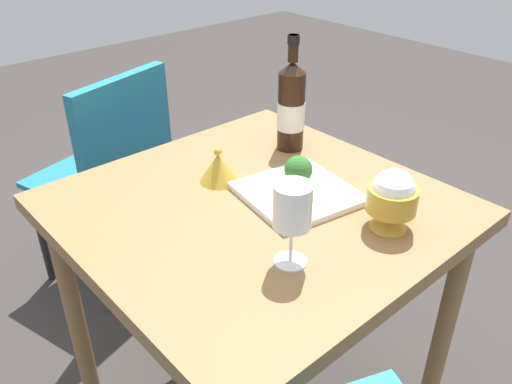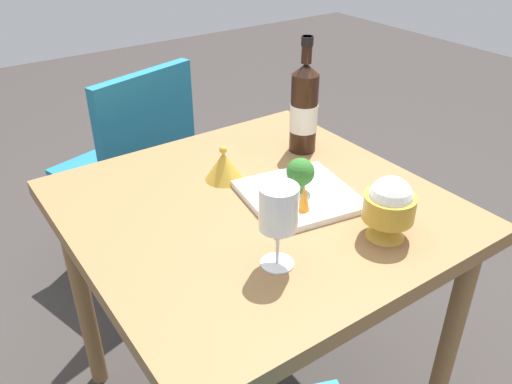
{
  "view_description": "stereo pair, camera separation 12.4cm",
  "coord_description": "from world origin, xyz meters",
  "views": [
    {
      "loc": [
        -0.8,
        0.71,
        1.38
      ],
      "look_at": [
        0.0,
        0.0,
        0.75
      ],
      "focal_mm": 36.87,
      "sensor_mm": 36.0,
      "label": 1
    },
    {
      "loc": [
        -0.87,
        0.61,
        1.38
      ],
      "look_at": [
        0.0,
        0.0,
        0.75
      ],
      "focal_mm": 36.87,
      "sensor_mm": 36.0,
      "label": 2
    }
  ],
  "objects": [
    {
      "name": "rice_bowl_lid",
      "position": [
        0.14,
        -0.0,
        0.76
      ],
      "size": [
        0.1,
        0.1,
        0.09
      ],
      "color": "gold",
      "rests_on": "dining_table"
    },
    {
      "name": "chair_by_wall",
      "position": [
        0.77,
        -0.01,
        0.53
      ],
      "size": [
        0.49,
        0.49,
        0.85
      ],
      "rotation": [
        0.0,
        0.0,
        -1.29
      ],
      "color": "teal",
      "rests_on": "ground_plane"
    },
    {
      "name": "rice_bowl",
      "position": [
        -0.27,
        -0.15,
        0.79
      ],
      "size": [
        0.11,
        0.11,
        0.14
      ],
      "color": "gold",
      "rests_on": "dining_table"
    },
    {
      "name": "broccoli_floret",
      "position": [
        -0.04,
        -0.1,
        0.79
      ],
      "size": [
        0.07,
        0.07,
        0.09
      ],
      "color": "#729E4C",
      "rests_on": "serving_plate"
    },
    {
      "name": "wine_glass",
      "position": [
        -0.21,
        0.1,
        0.85
      ],
      "size": [
        0.08,
        0.08,
        0.18
      ],
      "color": "white",
      "rests_on": "dining_table"
    },
    {
      "name": "dining_table",
      "position": [
        0.0,
        0.0,
        0.63
      ],
      "size": [
        0.84,
        0.84,
        0.72
      ],
      "color": "olive",
      "rests_on": "ground_plane"
    },
    {
      "name": "serving_plate",
      "position": [
        -0.04,
        -0.1,
        0.73
      ],
      "size": [
        0.29,
        0.29,
        0.02
      ],
      "rotation": [
        0.0,
        0.0,
        -0.17
      ],
      "color": "white",
      "rests_on": "dining_table"
    },
    {
      "name": "wine_bottle",
      "position": [
        0.16,
        -0.27,
        0.85
      ],
      "size": [
        0.08,
        0.08,
        0.32
      ],
      "color": "black",
      "rests_on": "dining_table"
    },
    {
      "name": "carrot_garnish_left",
      "position": [
        -0.11,
        -0.06,
        0.77
      ],
      "size": [
        0.03,
        0.03,
        0.06
      ],
      "color": "orange",
      "rests_on": "serving_plate"
    }
  ]
}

